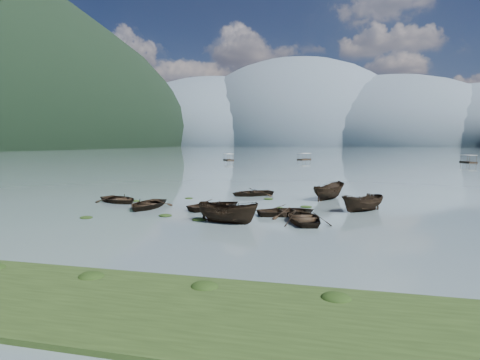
% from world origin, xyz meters
% --- Properties ---
extents(ground_plane, '(2400.00, 2400.00, 0.00)m').
position_xyz_m(ground_plane, '(0.00, 0.00, 0.00)').
color(ground_plane, slate).
extents(near_shore, '(60.00, 6.00, 0.50)m').
position_xyz_m(near_shore, '(0.00, -14.00, 0.00)').
color(near_shore, '#203213').
rests_on(near_shore, ground).
extents(haze_mtn_a, '(520.00, 520.00, 280.00)m').
position_xyz_m(haze_mtn_a, '(-260.00, 900.00, 0.00)').
color(haze_mtn_a, '#475666').
rests_on(haze_mtn_a, ground).
extents(haze_mtn_b, '(520.00, 520.00, 340.00)m').
position_xyz_m(haze_mtn_b, '(-60.00, 900.00, 0.00)').
color(haze_mtn_b, '#475666').
rests_on(haze_mtn_b, ground).
extents(haze_mtn_c, '(520.00, 520.00, 260.00)m').
position_xyz_m(haze_mtn_c, '(140.00, 900.00, 0.00)').
color(haze_mtn_c, '#475666').
rests_on(haze_mtn_c, ground).
extents(haze_mtn_d, '(520.00, 520.00, 220.00)m').
position_xyz_m(haze_mtn_d, '(320.00, 900.00, 0.00)').
color(haze_mtn_d, '#475666').
rests_on(haze_mtn_d, ground).
extents(rowboat_0, '(3.76, 5.16, 1.05)m').
position_xyz_m(rowboat_0, '(-7.02, 5.01, 0.00)').
color(rowboat_0, black).
rests_on(rowboat_0, ground).
extents(rowboat_1, '(6.03, 6.15, 1.04)m').
position_xyz_m(rowboat_1, '(-0.82, 5.78, 0.00)').
color(rowboat_1, black).
rests_on(rowboat_1, ground).
extents(rowboat_2, '(5.00, 2.63, 1.84)m').
position_xyz_m(rowboat_2, '(1.70, 0.39, 0.00)').
color(rowboat_2, black).
rests_on(rowboat_2, ground).
extents(rowboat_3, '(4.63, 5.61, 1.01)m').
position_xyz_m(rowboat_3, '(7.06, 2.10, 0.00)').
color(rowboat_3, black).
rests_on(rowboat_3, ground).
extents(rowboat_4, '(5.69, 4.98, 0.98)m').
position_xyz_m(rowboat_4, '(5.57, 4.38, 0.00)').
color(rowboat_4, black).
rests_on(rowboat_4, ground).
extents(rowboat_5, '(4.49, 4.16, 1.72)m').
position_xyz_m(rowboat_5, '(11.73, 7.41, 0.00)').
color(rowboat_5, black).
rests_on(rowboat_5, ground).
extents(rowboat_6, '(5.80, 5.18, 0.99)m').
position_xyz_m(rowboat_6, '(-11.14, 7.34, 0.00)').
color(rowboat_6, black).
rests_on(rowboat_6, ground).
extents(rowboat_7, '(5.92, 5.61, 1.00)m').
position_xyz_m(rowboat_7, '(0.70, 15.02, 0.00)').
color(rowboat_7, black).
rests_on(rowboat_7, ground).
extents(rowboat_8, '(4.15, 5.32, 1.95)m').
position_xyz_m(rowboat_8, '(8.99, 13.92, 0.00)').
color(rowboat_8, black).
rests_on(rowboat_8, ground).
extents(weed_clump_0, '(1.03, 0.84, 0.22)m').
position_xyz_m(weed_clump_0, '(-9.45, -0.29, 0.00)').
color(weed_clump_0, black).
rests_on(weed_clump_0, ground).
extents(weed_clump_1, '(1.09, 0.87, 0.24)m').
position_xyz_m(weed_clump_1, '(-3.78, 1.77, 0.00)').
color(weed_clump_1, black).
rests_on(weed_clump_1, ground).
extents(weed_clump_2, '(1.18, 0.94, 0.26)m').
position_xyz_m(weed_clump_2, '(-0.60, 0.84, 0.00)').
color(weed_clump_2, black).
rests_on(weed_clump_2, ground).
extents(weed_clump_3, '(0.78, 0.66, 0.17)m').
position_xyz_m(weed_clump_3, '(4.66, 7.40, 0.00)').
color(weed_clump_3, black).
rests_on(weed_clump_3, ground).
extents(weed_clump_4, '(1.07, 0.85, 0.22)m').
position_xyz_m(weed_clump_4, '(6.95, 8.47, 0.00)').
color(weed_clump_4, black).
rests_on(weed_clump_4, ground).
extents(weed_clump_5, '(0.93, 0.75, 0.20)m').
position_xyz_m(weed_clump_5, '(-9.91, 8.25, 0.00)').
color(weed_clump_5, black).
rests_on(weed_clump_5, ground).
extents(weed_clump_6, '(0.85, 0.71, 0.18)m').
position_xyz_m(weed_clump_6, '(-5.33, 11.24, 0.00)').
color(weed_clump_6, black).
rests_on(weed_clump_6, ground).
extents(weed_clump_7, '(1.00, 0.80, 0.22)m').
position_xyz_m(weed_clump_7, '(2.90, 12.48, 0.00)').
color(weed_clump_7, black).
rests_on(weed_clump_7, ground).
extents(pontoon_left, '(4.79, 6.02, 2.14)m').
position_xyz_m(pontoon_left, '(-23.40, 97.85, 0.00)').
color(pontoon_left, black).
rests_on(pontoon_left, ground).
extents(pontoon_centre, '(4.91, 6.11, 2.18)m').
position_xyz_m(pontoon_centre, '(1.49, 108.33, 0.00)').
color(pontoon_centre, black).
rests_on(pontoon_centre, ground).
extents(pontoon_right, '(3.27, 6.06, 2.21)m').
position_xyz_m(pontoon_right, '(50.51, 98.57, 0.00)').
color(pontoon_right, black).
rests_on(pontoon_right, ground).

